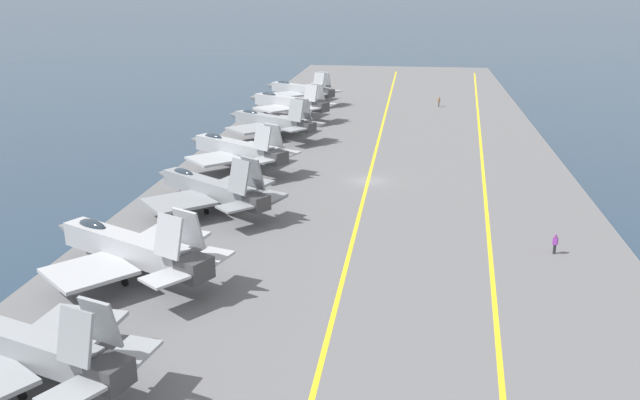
{
  "coord_description": "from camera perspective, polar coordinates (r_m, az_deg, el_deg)",
  "views": [
    {
      "loc": [
        -74.35,
        -4.86,
        22.16
      ],
      "look_at": [
        -15.48,
        3.39,
        2.9
      ],
      "focal_mm": 38.0,
      "sensor_mm": 36.0,
      "label": 1
    }
  ],
  "objects": [
    {
      "name": "parked_jet_third",
      "position": [
        53.65,
        -15.88,
        -3.87
      ],
      "size": [
        13.7,
        16.51,
        6.37
      ],
      "color": "#A8AAAF",
      "rests_on": "carrier_deck"
    },
    {
      "name": "parked_jet_seventh",
      "position": [
        112.99,
        -2.76,
        8.21
      ],
      "size": [
        12.98,
        16.29,
        6.22
      ],
      "color": "#A8AAAF",
      "rests_on": "carrier_deck"
    },
    {
      "name": "deck_stripe_centerline",
      "position": [
        77.62,
        4.07,
        1.63
      ],
      "size": [
        198.39,
        0.36,
        0.01
      ],
      "primitive_type": "cube",
      "color": "yellow",
      "rests_on": "carrier_deck"
    },
    {
      "name": "parked_jet_eighth",
      "position": [
        128.29,
        -1.73,
        9.28
      ],
      "size": [
        13.96,
        15.85,
        6.13
      ],
      "color": "#9EA3A8",
      "rests_on": "carrier_deck"
    },
    {
      "name": "parked_jet_second",
      "position": [
        41.65,
        -23.65,
        -11.19
      ],
      "size": [
        12.54,
        15.24,
        6.22
      ],
      "color": "gray",
      "rests_on": "carrier_deck"
    },
    {
      "name": "deck_stripe_foul_line",
      "position": [
        77.9,
        13.67,
        1.21
      ],
      "size": [
        198.01,
        13.06,
        0.01
      ],
      "primitive_type": "cube",
      "rotation": [
        0.0,
        0.0,
        -0.06
      ],
      "color": "yellow",
      "rests_on": "carrier_deck"
    },
    {
      "name": "ground_plane",
      "position": [
        77.74,
        4.06,
        1.34
      ],
      "size": [
        2000.0,
        2000.0,
        0.0
      ],
      "primitive_type": "plane",
      "color": "#23384C"
    },
    {
      "name": "carrier_deck",
      "position": [
        77.68,
        4.07,
        1.48
      ],
      "size": [
        220.44,
        47.36,
        0.4
      ],
      "primitive_type": "cube",
      "color": "slate",
      "rests_on": "ground"
    },
    {
      "name": "parked_jet_fifth",
      "position": [
        82.38,
        -7.1,
        4.3
      ],
      "size": [
        13.33,
        15.75,
        6.19
      ],
      "color": "#9EA3A8",
      "rests_on": "carrier_deck"
    },
    {
      "name": "parked_jet_sixth",
      "position": [
        98.95,
        -4.14,
        6.63
      ],
      "size": [
        14.05,
        16.0,
        6.28
      ],
      "color": "gray",
      "rests_on": "carrier_deck"
    },
    {
      "name": "crew_brown_vest",
      "position": [
        125.93,
        9.98,
        8.18
      ],
      "size": [
        0.45,
        0.45,
        1.78
      ],
      "color": "#4C473D",
      "rests_on": "carrier_deck"
    },
    {
      "name": "parked_jet_fourth",
      "position": [
        67.86,
        -9.28,
        0.99
      ],
      "size": [
        13.99,
        15.76,
        6.22
      ],
      "color": "gray",
      "rests_on": "carrier_deck"
    },
    {
      "name": "crew_purple_vest",
      "position": [
        59.87,
        19.19,
        -3.43
      ],
      "size": [
        0.42,
        0.46,
        1.74
      ],
      "color": "#232328",
      "rests_on": "carrier_deck"
    }
  ]
}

